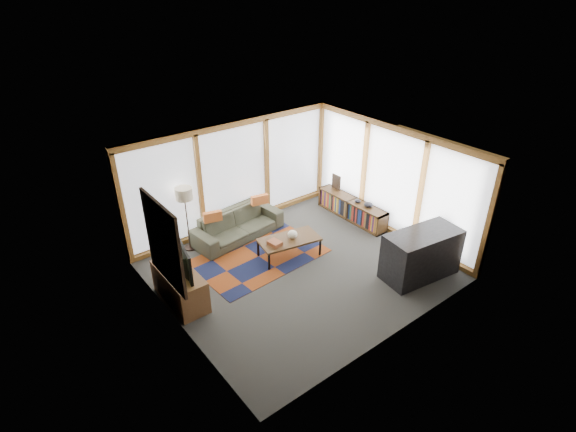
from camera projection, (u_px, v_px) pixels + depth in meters
ground at (300, 269)px, 9.47m from camera, size 5.50×5.50×0.00m
room_envelope at (302, 188)px, 9.38m from camera, size 5.52×5.02×2.62m
rug at (259, 256)px, 9.87m from camera, size 2.86×1.92×0.01m
sofa at (238, 225)px, 10.46m from camera, size 2.27×1.09×0.64m
pillow_left at (213, 217)px, 9.92m from camera, size 0.43×0.22×0.23m
pillow_right at (260, 200)px, 10.65m from camera, size 0.43×0.21×0.23m
floor_lamp at (187, 219)px, 9.81m from camera, size 0.38×0.38×1.51m
coffee_table at (289, 247)px, 9.80m from camera, size 1.41×0.90×0.44m
book_stack at (275, 243)px, 9.46m from camera, size 0.25×0.30×0.09m
vase at (292, 234)px, 9.68m from camera, size 0.25×0.25×0.18m
bookshelf at (352, 209)px, 11.28m from camera, size 0.38×2.09×0.52m
bowl_a at (368, 205)px, 10.80m from camera, size 0.26×0.26×0.11m
bowl_b at (358, 201)px, 11.01m from camera, size 0.19×0.19×0.08m
shelf_picture at (336, 182)px, 11.62m from camera, size 0.04×0.29×0.39m
tv_console at (180, 286)px, 8.42m from camera, size 0.55×1.33×0.66m
television at (178, 259)px, 8.10m from camera, size 0.37×1.03×0.59m
bar_counter at (421, 254)px, 9.06m from camera, size 1.66×0.95×1.00m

